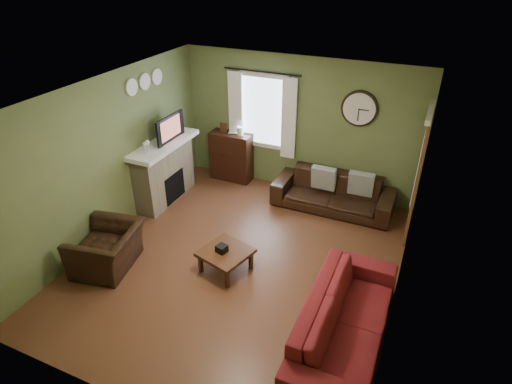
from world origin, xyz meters
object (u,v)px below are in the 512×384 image
at_px(sofa_brown, 333,192).
at_px(coffee_table, 226,260).
at_px(bookshelf, 231,156).
at_px(armchair, 107,249).
at_px(sofa_red, 345,321).

relative_size(sofa_brown, coffee_table, 3.28).
distance_m(bookshelf, armchair, 3.32).
distance_m(sofa_brown, sofa_red, 3.13).
bearing_deg(coffee_table, sofa_red, -17.55).
bearing_deg(sofa_brown, bookshelf, 172.77).
bearing_deg(armchair, sofa_red, 78.72).
distance_m(sofa_brown, armchair, 4.00).
bearing_deg(bookshelf, coffee_table, -65.21).
bearing_deg(sofa_brown, sofa_red, -72.58).
xyz_separation_m(sofa_red, coffee_table, (-1.92, 0.61, -0.16)).
relative_size(sofa_red, coffee_table, 3.51).
distance_m(armchair, coffee_table, 1.78).
height_order(sofa_brown, sofa_red, sofa_red).
relative_size(sofa_brown, armchair, 2.19).
relative_size(sofa_red, armchair, 2.34).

